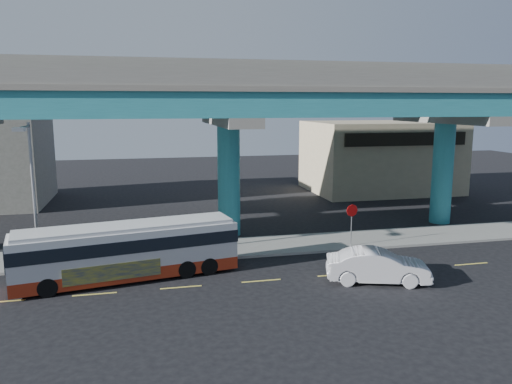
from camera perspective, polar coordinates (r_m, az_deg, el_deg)
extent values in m
plane|color=black|center=(25.68, 0.45, -9.90)|extent=(120.00, 120.00, 0.00)
cube|color=gray|center=(30.77, -1.93, -6.36)|extent=(70.00, 4.00, 0.15)
cube|color=#D8C64C|center=(25.60, -27.08, -11.10)|extent=(2.00, 0.12, 0.01)
cube|color=#D8C64C|center=(24.90, -17.96, -11.05)|extent=(2.00, 0.12, 0.01)
cube|color=#D8C64C|center=(24.83, -8.57, -10.71)|extent=(2.00, 0.12, 0.01)
cube|color=#D8C64C|center=(25.40, 0.61, -10.11)|extent=(2.00, 0.12, 0.01)
cube|color=#D8C64C|center=(26.57, 9.14, -9.32)|extent=(2.00, 0.12, 0.01)
cube|color=#D8C64C|center=(28.26, 16.76, -8.44)|extent=(2.00, 0.12, 0.01)
cube|color=#D8C64C|center=(30.39, 23.40, -7.55)|extent=(2.00, 0.12, 0.01)
cylinder|color=#20717C|center=(33.35, -3.12, 1.29)|extent=(1.50, 1.50, 7.40)
cube|color=gray|center=(32.98, -3.18, 8.18)|extent=(2.00, 12.00, 0.60)
cube|color=gray|center=(36.42, -4.15, 9.75)|extent=(1.80, 5.00, 1.20)
cylinder|color=#20717C|center=(39.33, 20.53, 2.00)|extent=(1.50, 1.50, 7.40)
cube|color=gray|center=(39.02, 20.89, 7.82)|extent=(2.00, 12.00, 0.60)
cube|color=gray|center=(41.97, 18.30, 9.31)|extent=(1.80, 5.00, 1.20)
cube|color=#20717C|center=(29.52, -2.03, 9.92)|extent=(52.00, 5.00, 1.40)
cube|color=gray|center=(29.53, -2.04, 11.56)|extent=(52.00, 5.40, 0.30)
cube|color=gray|center=(27.11, -1.03, 12.87)|extent=(52.00, 0.25, 0.80)
cube|color=gray|center=(32.01, -2.92, 12.42)|extent=(52.00, 0.25, 0.80)
cube|color=#20717C|center=(36.44, -4.17, 11.80)|extent=(52.00, 5.00, 1.40)
cube|color=gray|center=(36.47, -4.19, 13.13)|extent=(52.00, 5.40, 0.30)
cube|color=gray|center=(34.05, -3.54, 14.29)|extent=(52.00, 0.25, 0.80)
cube|color=gray|center=(38.98, -4.78, 13.73)|extent=(52.00, 0.25, 0.80)
cube|color=tan|center=(52.39, 13.95, 3.97)|extent=(14.00, 10.00, 7.00)
cube|color=black|center=(47.74, 16.82, 5.80)|extent=(12.00, 0.25, 1.20)
cube|color=maroon|center=(26.36, -14.35, -8.53)|extent=(11.18, 4.26, 0.64)
cube|color=silver|center=(26.07, -14.45, -6.44)|extent=(11.18, 4.26, 1.37)
cube|color=black|center=(25.94, -14.49, -5.47)|extent=(11.25, 4.32, 0.64)
cube|color=silver|center=(25.82, -14.54, -4.40)|extent=(11.18, 4.26, 0.36)
cube|color=silver|center=(25.75, -14.56, -3.81)|extent=(10.75, 3.94, 0.18)
cube|color=black|center=(27.30, -2.99, -4.69)|extent=(0.43, 2.05, 1.09)
cube|color=black|center=(25.79, -26.69, -6.65)|extent=(0.43, 2.05, 1.09)
cube|color=#121F51|center=(25.03, -16.03, -8.81)|extent=(4.49, 0.87, 0.82)
cylinder|color=black|center=(25.13, -22.74, -10.05)|extent=(0.95, 0.43, 0.91)
cylinder|color=black|center=(27.12, -22.80, -8.59)|extent=(0.95, 0.43, 0.91)
cylinder|color=black|center=(25.93, -7.93, -8.73)|extent=(0.95, 0.43, 0.91)
cylinder|color=black|center=(27.86, -9.09, -7.43)|extent=(0.95, 0.43, 0.91)
cylinder|color=black|center=(26.24, -5.40, -8.45)|extent=(0.95, 0.43, 0.91)
cylinder|color=black|center=(28.16, -6.73, -7.18)|extent=(0.95, 0.43, 0.91)
imported|color=silver|center=(25.69, 13.74, -8.23)|extent=(4.73, 6.06, 1.66)
imported|color=#323238|center=(30.57, -22.75, -5.84)|extent=(3.64, 4.70, 1.32)
cylinder|color=gray|center=(28.45, -24.03, -0.48)|extent=(0.16, 0.16, 7.69)
cylinder|color=gray|center=(27.06, -25.00, 6.72)|extent=(0.12, 2.08, 0.12)
cube|color=gray|center=(26.04, -25.45, 6.48)|extent=(0.50, 0.70, 0.18)
cylinder|color=gray|center=(31.22, 10.84, -4.01)|extent=(0.06, 0.06, 2.26)
cylinder|color=#B20A0A|center=(30.96, 10.92, -2.09)|extent=(0.78, 0.14, 0.78)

